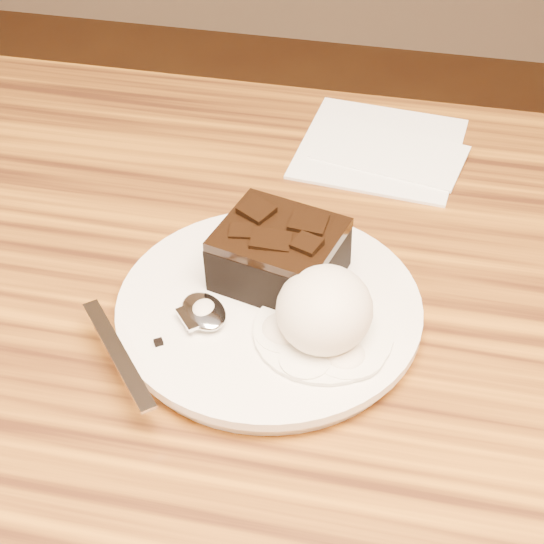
% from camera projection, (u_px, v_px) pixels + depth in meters
% --- Properties ---
extents(plate, '(0.22, 0.22, 0.02)m').
position_uv_depth(plate, '(269.00, 312.00, 0.63)').
color(plate, white).
rests_on(plate, dining_table).
extents(brownie, '(0.10, 0.09, 0.04)m').
position_uv_depth(brownie, '(279.00, 258.00, 0.63)').
color(brownie, black).
rests_on(brownie, plate).
extents(ice_cream_scoop, '(0.07, 0.07, 0.06)m').
position_uv_depth(ice_cream_scoop, '(324.00, 310.00, 0.58)').
color(ice_cream_scoop, white).
rests_on(ice_cream_scoop, plate).
extents(melt_puddle, '(0.10, 0.10, 0.00)m').
position_uv_depth(melt_puddle, '(323.00, 333.00, 0.60)').
color(melt_puddle, white).
rests_on(melt_puddle, plate).
extents(spoon, '(0.13, 0.15, 0.01)m').
position_uv_depth(spoon, '(204.00, 313.00, 0.61)').
color(spoon, silver).
rests_on(spoon, plate).
extents(napkin, '(0.16, 0.16, 0.01)m').
position_uv_depth(napkin, '(380.00, 147.00, 0.80)').
color(napkin, white).
rests_on(napkin, dining_table).
extents(crumb_a, '(0.01, 0.01, 0.00)m').
position_uv_depth(crumb_a, '(158.00, 342.00, 0.59)').
color(crumb_a, black).
rests_on(crumb_a, plate).
extents(crumb_b, '(0.01, 0.01, 0.00)m').
position_uv_depth(crumb_b, '(194.00, 304.00, 0.62)').
color(crumb_b, black).
rests_on(crumb_b, plate).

